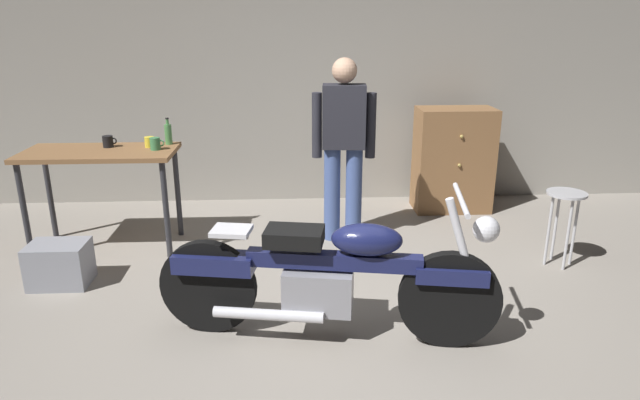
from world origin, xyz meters
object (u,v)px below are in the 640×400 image
(motorcycle, at_px, (329,275))
(shop_stool, at_px, (565,209))
(person_standing, at_px, (344,143))
(storage_bin, at_px, (60,264))
(mug_green_speckled, at_px, (155,144))
(wooden_dresser, at_px, (453,160))
(bottle, at_px, (168,134))
(mug_yellow_tall, at_px, (150,142))
(mug_black_matte, at_px, (108,142))

(motorcycle, xyz_separation_m, shop_stool, (2.02, 1.03, 0.05))
(person_standing, relative_size, storage_bin, 3.80)
(motorcycle, distance_m, mug_green_speckled, 2.20)
(shop_stool, height_order, storage_bin, shop_stool)
(wooden_dresser, relative_size, mug_green_speckled, 9.00)
(mug_green_speckled, relative_size, bottle, 0.51)
(mug_yellow_tall, bearing_deg, bottle, 36.60)
(wooden_dresser, relative_size, bottle, 4.56)
(mug_black_matte, bearing_deg, storage_bin, -102.85)
(mug_green_speckled, bearing_deg, wooden_dresser, 16.97)
(storage_bin, xyz_separation_m, mug_black_matte, (0.20, 0.87, 0.78))
(wooden_dresser, height_order, mug_green_speckled, wooden_dresser)
(bottle, bearing_deg, mug_black_matte, -169.44)
(mug_green_speckled, bearing_deg, motorcycle, -49.25)
(person_standing, xyz_separation_m, bottle, (-1.58, 0.13, 0.07))
(motorcycle, relative_size, storage_bin, 4.93)
(storage_bin, bearing_deg, shop_stool, 2.18)
(mug_green_speckled, xyz_separation_m, bottle, (0.07, 0.22, 0.04))
(shop_stool, relative_size, mug_green_speckled, 5.23)
(mug_green_speckled, bearing_deg, mug_black_matte, 164.15)
(wooden_dresser, height_order, bottle, bottle)
(storage_bin, bearing_deg, person_standing, 20.02)
(mug_black_matte, bearing_deg, shop_stool, -10.52)
(person_standing, bearing_deg, wooden_dresser, -143.12)
(shop_stool, relative_size, storage_bin, 1.45)
(wooden_dresser, xyz_separation_m, mug_black_matte, (-3.34, -0.76, 0.40))
(shop_stool, height_order, mug_yellow_tall, mug_yellow_tall)
(person_standing, xyz_separation_m, wooden_dresser, (1.25, 0.80, -0.38))
(person_standing, distance_m, mug_black_matte, 2.09)
(wooden_dresser, xyz_separation_m, mug_yellow_tall, (-2.98, -0.77, 0.40))
(motorcycle, xyz_separation_m, person_standing, (0.25, 1.71, 0.48))
(shop_stool, xyz_separation_m, storage_bin, (-4.06, -0.15, -0.33))
(shop_stool, bearing_deg, motorcycle, -152.92)
(mug_green_speckled, xyz_separation_m, mug_black_matte, (-0.44, 0.13, -0.00))
(storage_bin, distance_m, mug_black_matte, 1.19)
(mug_green_speckled, distance_m, mug_black_matte, 0.46)
(motorcycle, height_order, wooden_dresser, wooden_dresser)
(wooden_dresser, bearing_deg, shop_stool, -70.73)
(wooden_dresser, bearing_deg, bottle, -166.79)
(person_standing, bearing_deg, mug_black_matte, 3.40)
(bottle, bearing_deg, shop_stool, -13.62)
(mug_green_speckled, bearing_deg, mug_yellow_tall, 123.53)
(storage_bin, xyz_separation_m, mug_green_speckled, (0.64, 0.75, 0.78))
(mug_yellow_tall, bearing_deg, mug_black_matte, 178.15)
(mug_yellow_tall, bearing_deg, shop_stool, -11.41)
(bottle, bearing_deg, mug_yellow_tall, -143.40)
(shop_stool, relative_size, wooden_dresser, 0.58)
(mug_black_matte, bearing_deg, motorcycle, -43.54)
(person_standing, bearing_deg, mug_green_speckled, 7.48)
(person_standing, bearing_deg, storage_bin, 24.44)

